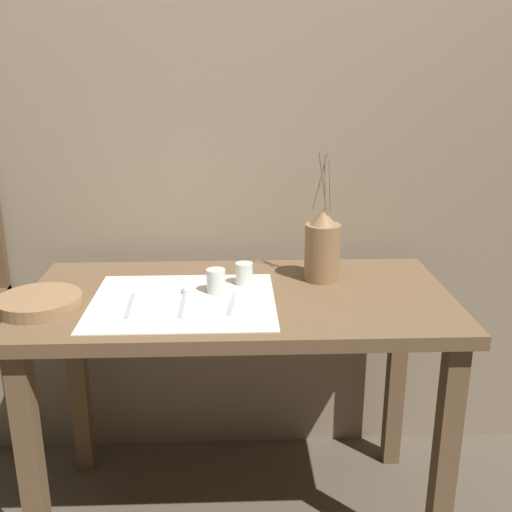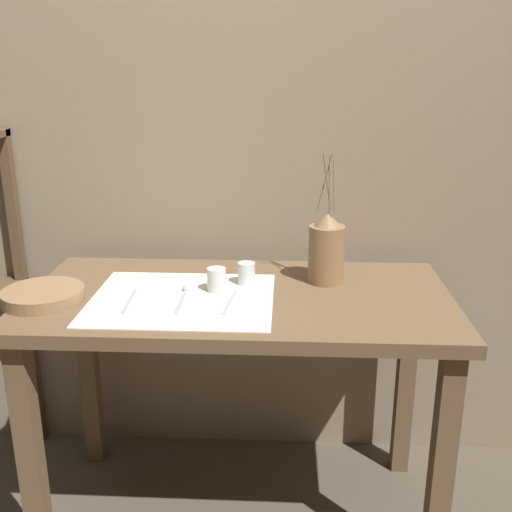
{
  "view_description": "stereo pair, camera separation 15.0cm",
  "coord_description": "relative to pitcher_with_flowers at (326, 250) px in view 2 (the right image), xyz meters",
  "views": [
    {
      "loc": [
        -0.01,
        -1.69,
        1.46
      ],
      "look_at": [
        0.05,
        0.0,
        0.92
      ],
      "focal_mm": 42.0,
      "sensor_mm": 36.0,
      "label": 1
    },
    {
      "loc": [
        0.14,
        -1.68,
        1.46
      ],
      "look_at": [
        0.05,
        0.0,
        0.92
      ],
      "focal_mm": 42.0,
      "sensor_mm": 36.0,
      "label": 2
    }
  ],
  "objects": [
    {
      "name": "wooden_table",
      "position": [
        -0.27,
        -0.12,
        -0.23
      ],
      "size": [
        1.28,
        0.65,
        0.8
      ],
      "color": "brown",
      "rests_on": "ground_plane"
    },
    {
      "name": "ground_plane",
      "position": [
        -0.27,
        -0.12,
        -0.9
      ],
      "size": [
        12.0,
        12.0,
        0.0
      ],
      "primitive_type": "plane",
      "color": "brown"
    },
    {
      "name": "glass_tumbler_near",
      "position": [
        -0.34,
        -0.11,
        -0.07
      ],
      "size": [
        0.06,
        0.06,
        0.07
      ],
      "color": "silver",
      "rests_on": "wooden_table"
    },
    {
      "name": "spoon_inner",
      "position": [
        -0.43,
        -0.15,
        -0.1
      ],
      "size": [
        0.02,
        0.2,
        0.02
      ],
      "color": "#A8A8AD",
      "rests_on": "wooden_table"
    },
    {
      "name": "stone_wall_back",
      "position": [
        -0.27,
        0.31,
        0.3
      ],
      "size": [
        7.0,
        0.06,
        2.4
      ],
      "color": "gray",
      "rests_on": "ground_plane"
    },
    {
      "name": "knife_center",
      "position": [
        -0.29,
        -0.2,
        -0.1
      ],
      "size": [
        0.03,
        0.19,
        0.0
      ],
      "color": "#A8A8AD",
      "rests_on": "wooden_table"
    },
    {
      "name": "wooden_bowl",
      "position": [
        -0.83,
        -0.21,
        -0.09
      ],
      "size": [
        0.24,
        0.24,
        0.04
      ],
      "color": "#8E6B47",
      "rests_on": "wooden_table"
    },
    {
      "name": "glass_tumbler_far",
      "position": [
        -0.25,
        -0.04,
        -0.07
      ],
      "size": [
        0.05,
        0.05,
        0.07
      ],
      "color": "silver",
      "rests_on": "wooden_table"
    },
    {
      "name": "fork_outer",
      "position": [
        -0.58,
        -0.21,
        -0.1
      ],
      "size": [
        0.02,
        0.19,
        0.0
      ],
      "color": "#A8A8AD",
      "rests_on": "wooden_table"
    },
    {
      "name": "pitcher_with_flowers",
      "position": [
        0.0,
        0.0,
        0.0
      ],
      "size": [
        0.11,
        0.11,
        0.41
      ],
      "color": "olive",
      "rests_on": "wooden_table"
    },
    {
      "name": "linen_cloth",
      "position": [
        -0.43,
        -0.18,
        -0.1
      ],
      "size": [
        0.54,
        0.45,
        0.0
      ],
      "color": "silver",
      "rests_on": "wooden_table"
    }
  ]
}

